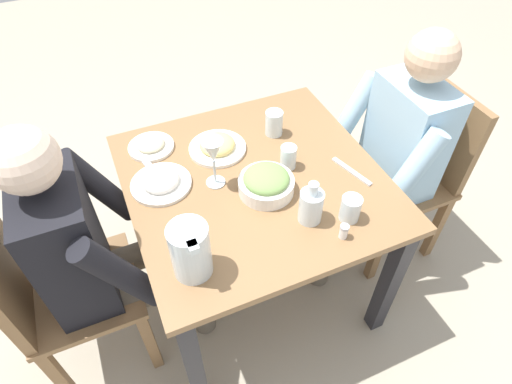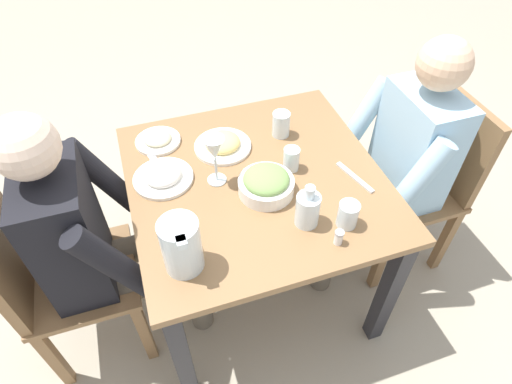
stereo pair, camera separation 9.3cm
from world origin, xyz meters
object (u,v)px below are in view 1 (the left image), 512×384
(plate_fries, at_px, (217,146))
(wine_glass, at_px, (213,154))
(diner_far, at_px, (101,247))
(water_pitcher, at_px, (190,250))
(salt_shaker, at_px, (344,231))
(salad_bowl, at_px, (266,183))
(water_glass_by_pitcher, at_px, (350,208))
(plate_yoghurt, at_px, (161,182))
(water_glass_center, at_px, (288,157))
(plate_beans, at_px, (151,145))
(diner_near, at_px, (384,155))
(chair_far, at_px, (53,291))
(dining_table, at_px, (255,199))
(water_glass_near_right, at_px, (274,123))
(chair_near, at_px, (415,167))
(oil_carafe, at_px, (311,207))

(plate_fries, height_order, wine_glass, wine_glass)
(diner_far, bearing_deg, water_pitcher, -135.69)
(salt_shaker, bearing_deg, water_pitcher, 81.26)
(diner_far, relative_size, salad_bowl, 5.82)
(diner_far, bearing_deg, water_glass_by_pitcher, -108.84)
(plate_yoghurt, distance_m, water_glass_by_pitcher, 0.67)
(water_glass_center, relative_size, wine_glass, 0.47)
(plate_beans, bearing_deg, diner_near, -110.56)
(chair_far, distance_m, water_pitcher, 0.62)
(dining_table, height_order, diner_near, diner_near)
(diner_near, height_order, plate_beans, diner_near)
(water_glass_center, bearing_deg, diner_near, -93.34)
(water_glass_near_right, bearing_deg, plate_beans, 77.61)
(plate_fries, relative_size, water_glass_center, 2.44)
(water_glass_near_right, bearing_deg, salad_bowl, 150.29)
(chair_near, height_order, plate_beans, chair_near)
(water_pitcher, relative_size, plate_yoghurt, 0.87)
(oil_carafe, bearing_deg, salad_bowl, 24.65)
(water_glass_center, bearing_deg, salt_shaker, -177.83)
(chair_near, distance_m, salad_bowl, 0.82)
(salad_bowl, xyz_separation_m, salt_shaker, (-0.29, -0.14, -0.01))
(diner_near, bearing_deg, dining_table, 88.36)
(water_pitcher, distance_m, salad_bowl, 0.40)
(water_glass_near_right, bearing_deg, plate_yoghurt, 102.57)
(plate_beans, distance_m, salt_shaker, 0.82)
(salt_shaker, bearing_deg, plate_beans, 34.18)
(chair_far, relative_size, wine_glass, 4.40)
(plate_yoghurt, height_order, oil_carafe, oil_carafe)
(dining_table, height_order, water_glass_center, water_glass_center)
(dining_table, xyz_separation_m, plate_beans, (0.32, 0.31, 0.13))
(dining_table, relative_size, chair_far, 1.07)
(diner_near, distance_m, water_glass_by_pitcher, 0.48)
(plate_beans, bearing_deg, water_glass_near_right, -102.39)
(diner_far, bearing_deg, wine_glass, -81.94)
(water_pitcher, bearing_deg, water_glass_near_right, -45.11)
(plate_yoghurt, bearing_deg, oil_carafe, -130.08)
(water_pitcher, distance_m, water_glass_center, 0.56)
(plate_fries, height_order, oil_carafe, oil_carafe)
(wine_glass, distance_m, oil_carafe, 0.38)
(dining_table, xyz_separation_m, chair_near, (-0.02, -0.79, -0.11))
(chair_near, relative_size, water_glass_center, 9.38)
(water_glass_near_right, bearing_deg, dining_table, 140.08)
(plate_yoghurt, xyz_separation_m, water_glass_center, (-0.09, -0.47, 0.03))
(plate_yoghurt, distance_m, water_glass_near_right, 0.51)
(diner_near, relative_size, diner_far, 1.00)
(wine_glass, bearing_deg, plate_beans, 30.63)
(water_glass_by_pitcher, bearing_deg, dining_table, 35.57)
(plate_yoghurt, height_order, wine_glass, wine_glass)
(wine_glass, bearing_deg, dining_table, -103.20)
(diner_near, height_order, plate_fries, diner_near)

